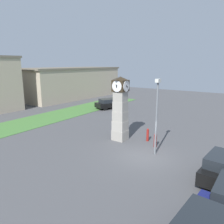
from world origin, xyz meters
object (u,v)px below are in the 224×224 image
object	(u,v)px
street_lamp_near_road	(157,111)
car_far_lot	(109,103)
clock_tower	(120,109)
bollard_near_tower	(148,135)
bollard_mid_row	(155,140)

from	to	relation	value
street_lamp_near_road	car_far_lot	bearing A→B (deg)	46.16
clock_tower	car_far_lot	bearing A→B (deg)	38.81
car_far_lot	clock_tower	bearing A→B (deg)	-141.19
clock_tower	bollard_near_tower	bearing A→B (deg)	-65.31
bollard_mid_row	car_far_lot	xyz separation A→B (m)	(10.26, 11.53, 0.17)
street_lamp_near_road	clock_tower	bearing A→B (deg)	71.74
street_lamp_near_road	bollard_mid_row	bearing A→B (deg)	22.49
car_far_lot	street_lamp_near_road	xyz separation A→B (m)	(-11.60, -12.09, 2.46)
street_lamp_near_road	bollard_near_tower	bearing A→B (deg)	36.12
bollard_near_tower	street_lamp_near_road	size ratio (longest dim) A/B	0.20
clock_tower	street_lamp_near_road	size ratio (longest dim) A/B	0.99
bollard_near_tower	car_far_lot	world-z (taller)	car_far_lot
car_far_lot	street_lamp_near_road	distance (m)	16.93
clock_tower	street_lamp_near_road	world-z (taller)	street_lamp_near_road
clock_tower	bollard_mid_row	size ratio (longest dim) A/B	4.81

